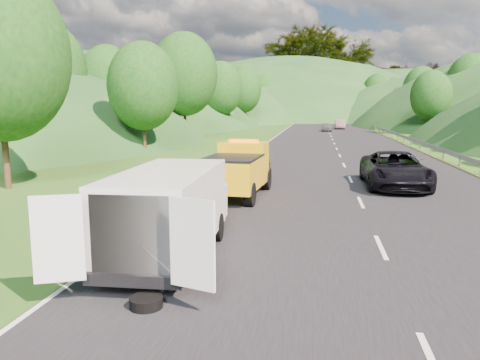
% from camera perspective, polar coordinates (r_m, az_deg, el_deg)
% --- Properties ---
extents(ground, '(320.00, 320.00, 0.00)m').
position_cam_1_polar(ground, '(15.11, 4.40, -5.47)').
color(ground, '#38661E').
rests_on(ground, ground).
extents(road_surface, '(14.00, 200.00, 0.02)m').
position_cam_1_polar(road_surface, '(54.74, 11.22, 4.86)').
color(road_surface, black).
rests_on(road_surface, ground).
extents(guardrail, '(0.06, 140.00, 1.52)m').
position_cam_1_polar(guardrail, '(67.80, 17.09, 5.38)').
color(guardrail, gray).
rests_on(guardrail, ground).
extents(tree_line_left, '(14.00, 140.00, 14.00)m').
position_cam_1_polar(tree_line_left, '(77.37, -5.86, 6.12)').
color(tree_line_left, '#2A581A').
rests_on(tree_line_left, ground).
extents(tree_line_right, '(14.00, 140.00, 14.00)m').
position_cam_1_polar(tree_line_right, '(77.79, 25.70, 5.30)').
color(tree_line_right, '#2A581A').
rests_on(tree_line_right, ground).
extents(hills_backdrop, '(201.00, 288.60, 44.00)m').
position_cam_1_polar(hills_backdrop, '(149.43, 11.46, 7.33)').
color(hills_backdrop, '#2D5B23').
rests_on(hills_backdrop, ground).
extents(tow_truck, '(2.36, 5.57, 2.34)m').
position_cam_1_polar(tow_truck, '(19.60, -0.17, 1.29)').
color(tow_truck, black).
rests_on(tow_truck, ground).
extents(white_van, '(3.44, 6.37, 2.23)m').
position_cam_1_polar(white_van, '(11.73, -8.52, -3.44)').
color(white_van, black).
rests_on(white_van, ground).
extents(woman, '(0.56, 0.68, 1.62)m').
position_cam_1_polar(woman, '(15.66, -9.98, -5.07)').
color(woman, white).
rests_on(woman, ground).
extents(child, '(0.58, 0.54, 0.95)m').
position_cam_1_polar(child, '(15.21, -6.85, -5.42)').
color(child, tan).
rests_on(child, ground).
extents(worker, '(1.24, 1.07, 1.67)m').
position_cam_1_polar(worker, '(9.99, -9.06, -13.27)').
color(worker, black).
rests_on(worker, ground).
extents(suitcase, '(0.33, 0.19, 0.52)m').
position_cam_1_polar(suitcase, '(15.96, -12.49, -3.93)').
color(suitcase, '#504F3C').
rests_on(suitcase, ground).
extents(spare_tire, '(0.63, 0.63, 0.20)m').
position_cam_1_polar(spare_tire, '(9.30, -11.35, -15.07)').
color(spare_tire, black).
rests_on(spare_tire, ground).
extents(passing_suv, '(2.81, 5.97, 1.65)m').
position_cam_1_polar(passing_suv, '(23.14, 18.26, -0.85)').
color(passing_suv, black).
rests_on(passing_suv, ground).
extents(dist_car_a, '(1.56, 3.88, 1.32)m').
position_cam_1_polar(dist_car_a, '(73.12, 10.53, 5.86)').
color(dist_car_a, '#4F4D52').
rests_on(dist_car_a, ground).
extents(dist_car_b, '(1.65, 4.73, 1.56)m').
position_cam_1_polar(dist_car_b, '(81.12, 12.08, 6.10)').
color(dist_car_b, brown).
rests_on(dist_car_b, ground).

